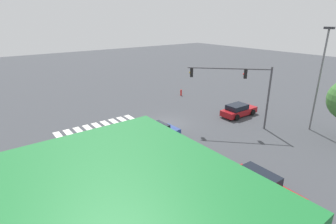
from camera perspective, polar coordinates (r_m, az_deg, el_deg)
ground_plane at (r=27.12m, az=0.00°, el=-2.50°), size 134.39×134.39×0.00m
crosswalk_markings at (r=24.24m, az=-11.69°, el=-5.74°), size 9.49×8.20×0.01m
traffic_signal_mast at (r=25.79m, az=15.99°, el=5.98°), size 5.58×5.58×6.10m
car_0 at (r=17.41m, az=19.63°, el=-14.98°), size 4.70×2.10×1.45m
car_1 at (r=20.10m, az=-31.51°, el=-11.89°), size 2.34×4.30×1.49m
car_2 at (r=30.08m, az=15.07°, el=0.38°), size 2.02×4.36×1.35m
car_3 at (r=23.16m, az=-2.87°, el=-4.67°), size 2.27×4.44×1.47m
gas_station_canopy at (r=8.91m, az=-14.63°, el=-19.15°), size 9.49×9.49×5.28m
pedestrian at (r=18.59m, az=-4.67°, el=-10.70°), size 0.41×0.41×1.58m
street_light_pole_a at (r=27.76m, az=30.27°, el=7.44°), size 0.80×0.36×9.58m
fire_hydrant at (r=36.93m, az=2.86°, el=4.28°), size 0.22×0.22×0.86m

